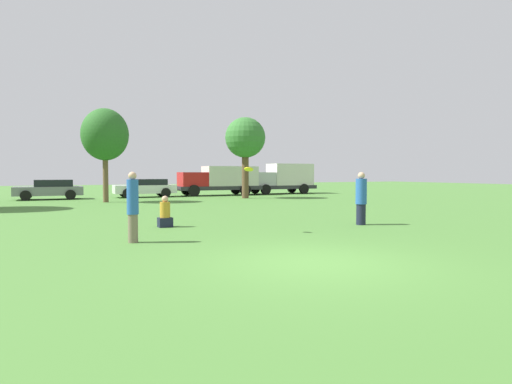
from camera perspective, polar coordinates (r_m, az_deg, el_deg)
name	(u,v)px	position (r m, az deg, el deg)	size (l,w,h in m)	color
ground_plane	(312,262)	(8.78, 7.31, -9.02)	(120.00, 120.00, 0.00)	#477A33
person_thrower	(133,206)	(11.41, -15.70, -1.81)	(0.29, 0.29, 1.78)	#726651
person_catcher	(361,198)	(15.18, 13.48, -0.81)	(0.37, 0.37, 1.78)	#191E33
frisbee	(249,169)	(12.72, -0.95, 2.97)	(0.28, 0.26, 0.16)	yellow
bystander_sitting	(165,214)	(14.48, -11.72, -2.85)	(0.44, 0.37, 1.01)	#191E33
tree_1	(105,135)	(27.65, -19.01, 7.01)	(2.74, 2.74, 5.55)	brown
tree_2	(245,139)	(30.32, -1.41, 6.92)	(2.77, 2.77, 5.56)	brown
parked_car_grey	(50,189)	(31.89, -25.17, 0.35)	(4.23, 2.19, 1.30)	slate
parked_car_white	(146,188)	(32.56, -14.11, 0.57)	(4.34, 2.05, 1.30)	silver
delivery_truck_red	(220,179)	(34.36, -4.64, 1.66)	(6.65, 2.33, 2.26)	#2D2D33
delivery_truck_silver	(283,178)	(37.05, 3.56, 1.85)	(5.74, 2.43, 2.51)	#2D2D33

